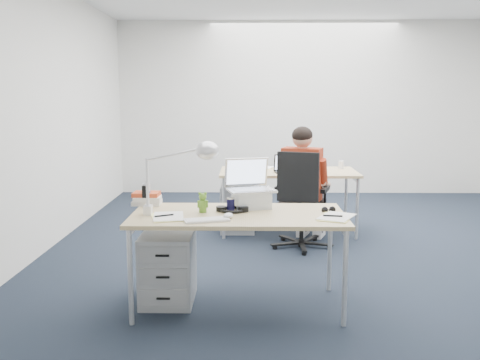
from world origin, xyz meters
The scene contains 24 objects.
floor centered at (0.00, 0.00, 0.00)m, with size 7.00×7.00×0.00m, color black.
room centered at (0.00, 0.00, 1.71)m, with size 6.02×7.02×2.80m.
desk_near centered at (-0.97, -1.39, 0.68)m, with size 1.60×0.80×0.73m.
desk_far centered at (-0.42, 0.92, 0.68)m, with size 1.60×0.80×0.73m.
office_chair centered at (-0.33, 0.22, 0.30)m, with size 0.83×0.83×1.04m.
seated_person centered at (-0.28, 0.40, 0.64)m, with size 0.57×0.78×1.28m.
drawer_pedestal_near centered at (-1.52, -1.29, 0.28)m, with size 0.40×0.50×0.55m, color #9B9DA0.
drawer_pedestal_far centered at (-1.02, 0.96, 0.28)m, with size 0.40×0.50×0.55m, color #9B9DA0.
silver_laptop centered at (-0.87, -1.16, 0.92)m, with size 0.36×0.28×0.38m, color silver, non-canonical shape.
wireless_keyboard centered at (-1.18, -1.63, 0.74)m, with size 0.32×0.13×0.02m, color white.
computer_mouse centered at (-1.04, -1.54, 0.75)m, with size 0.07×0.11×0.04m, color white.
headphones centered at (-1.01, -1.32, 0.75)m, with size 0.25×0.19×0.04m, color black, non-canonical shape.
can_koozie centered at (-1.03, -1.28, 0.78)m, with size 0.06×0.06×0.10m, color #14123A.
water_bottle centered at (-1.72, -1.07, 0.83)m, with size 0.06×0.06×0.20m, color silver.
bear_figurine centered at (-1.24, -1.35, 0.81)m, with size 0.08×0.06×0.16m, color #417F21, non-canonical shape.
book_stack centered at (-1.72, -1.06, 0.78)m, with size 0.23×0.17×0.10m, color silver.
cordless_phone centered at (-1.72, -1.13, 0.81)m, with size 0.04×0.03×0.17m, color black.
papers_left centered at (-1.48, -1.53, 0.74)m, with size 0.21×0.31×0.01m, color #FFFB93.
papers_right centered at (-0.26, -1.52, 0.74)m, with size 0.21×0.30×0.01m, color #FFFB93.
sunglasses centered at (-0.28, -1.31, 0.74)m, with size 0.12×0.05×0.03m, color black, non-canonical shape.
desk_lamp centered at (-1.47, -1.42, 1.02)m, with size 0.50×0.18×0.57m, color silver, non-canonical shape.
dark_laptop centered at (-0.43, 0.75, 0.84)m, with size 0.30×0.29×0.22m, color black, non-canonical shape.
far_cup centered at (0.24, 1.14, 0.78)m, with size 0.07×0.07×0.09m, color white.
far_papers centered at (-0.70, 1.16, 0.73)m, with size 0.18×0.26×0.01m, color white.
Camera 1 is at (-0.89, -5.31, 1.61)m, focal length 40.00 mm.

